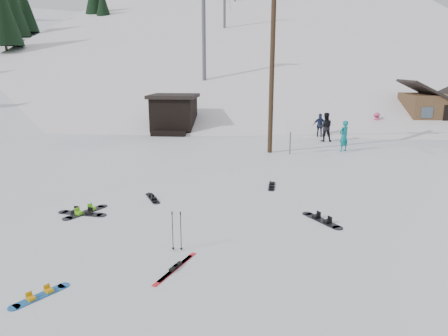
# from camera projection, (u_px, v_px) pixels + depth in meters

# --- Properties ---
(ground) EXTENTS (200.00, 200.00, 0.00)m
(ground) POSITION_uv_depth(u_px,v_px,m) (192.00, 274.00, 9.22)
(ground) COLOR white
(ground) RESTS_ON ground
(ski_slope) EXTENTS (60.00, 85.24, 65.97)m
(ski_slope) POSITION_uv_depth(u_px,v_px,m) (252.00, 173.00, 65.24)
(ski_slope) COLOR white
(ski_slope) RESTS_ON ground
(ridge_left) EXTENTS (47.54, 95.03, 58.38)m
(ridge_left) POSITION_uv_depth(u_px,v_px,m) (17.00, 172.00, 61.59)
(ridge_left) COLOR white
(ridge_left) RESTS_ON ground
(treeline_crest) EXTENTS (50.00, 6.00, 10.00)m
(treeline_crest) POSITION_uv_depth(u_px,v_px,m) (256.00, 89.00, 92.24)
(treeline_crest) COLOR black
(treeline_crest) RESTS_ON ski_slope
(utility_pole) EXTENTS (2.00, 0.26, 9.00)m
(utility_pole) POSITION_uv_depth(u_px,v_px,m) (272.00, 67.00, 21.41)
(utility_pole) COLOR #3A2819
(utility_pole) RESTS_ON ground
(trail_sign) EXTENTS (0.50, 0.09, 1.85)m
(trail_sign) POSITION_uv_depth(u_px,v_px,m) (291.00, 131.00, 21.73)
(trail_sign) COLOR #595B60
(trail_sign) RESTS_ON ground
(lift_hut) EXTENTS (3.40, 4.10, 2.75)m
(lift_hut) POSITION_uv_depth(u_px,v_px,m) (174.00, 113.00, 29.57)
(lift_hut) COLOR black
(lift_hut) RESTS_ON ground
(lift_tower_near) EXTENTS (2.20, 0.36, 8.00)m
(lift_tower_near) POSITION_uv_depth(u_px,v_px,m) (204.00, 32.00, 36.64)
(lift_tower_near) COLOR #595B60
(lift_tower_near) RESTS_ON ski_slope
(cabin) EXTENTS (5.39, 4.40, 3.77)m
(cabin) POSITION_uv_depth(u_px,v_px,m) (438.00, 110.00, 30.63)
(cabin) COLOR brown
(cabin) RESTS_ON ground
(hero_snowboard) EXTENTS (0.83, 1.13, 0.09)m
(hero_snowboard) POSITION_uv_depth(u_px,v_px,m) (40.00, 295.00, 8.32)
(hero_snowboard) COLOR #1B62B4
(hero_snowboard) RESTS_ON ground
(hero_skis) EXTENTS (0.71, 1.71, 0.09)m
(hero_skis) POSITION_uv_depth(u_px,v_px,m) (175.00, 268.00, 9.46)
(hero_skis) COLOR red
(hero_skis) RESTS_ON ground
(ski_poles) EXTENTS (0.29, 0.08, 1.07)m
(ski_poles) POSITION_uv_depth(u_px,v_px,m) (177.00, 231.00, 10.31)
(ski_poles) COLOR black
(ski_poles) RESTS_ON ground
(board_scatter_a) EXTENTS (1.69, 0.49, 0.12)m
(board_scatter_a) POSITION_uv_depth(u_px,v_px,m) (82.00, 213.00, 13.01)
(board_scatter_a) COLOR black
(board_scatter_a) RESTS_ON ground
(board_scatter_b) EXTENTS (0.81, 1.24, 0.10)m
(board_scatter_b) POSITION_uv_depth(u_px,v_px,m) (153.00, 198.00, 14.54)
(board_scatter_b) COLOR black
(board_scatter_b) RESTS_ON ground
(board_scatter_c) EXTENTS (0.98, 1.55, 0.12)m
(board_scatter_c) POSITION_uv_depth(u_px,v_px,m) (86.00, 212.00, 13.14)
(board_scatter_c) COLOR black
(board_scatter_c) RESTS_ON ground
(board_scatter_d) EXTENTS (1.10, 1.44, 0.12)m
(board_scatter_d) POSITION_uv_depth(u_px,v_px,m) (322.00, 220.00, 12.42)
(board_scatter_d) COLOR black
(board_scatter_d) RESTS_ON ground
(board_scatter_f) EXTENTS (0.31, 1.35, 0.09)m
(board_scatter_f) POSITION_uv_depth(u_px,v_px,m) (272.00, 186.00, 16.04)
(board_scatter_f) COLOR black
(board_scatter_f) RESTS_ON ground
(skier_teal) EXTENTS (0.76, 0.72, 1.75)m
(skier_teal) POSITION_uv_depth(u_px,v_px,m) (344.00, 136.00, 22.65)
(skier_teal) COLOR #0C767E
(skier_teal) RESTS_ON ground
(skier_dark) EXTENTS (0.93, 0.73, 1.86)m
(skier_dark) POSITION_uv_depth(u_px,v_px,m) (325.00, 127.00, 25.71)
(skier_dark) COLOR black
(skier_dark) RESTS_ON ground
(skier_pink) EXTENTS (0.99, 0.63, 1.46)m
(skier_pink) POSITION_uv_depth(u_px,v_px,m) (376.00, 122.00, 29.41)
(skier_pink) COLOR #D64B75
(skier_pink) RESTS_ON ground
(skier_navy) EXTENTS (0.99, 0.48, 1.63)m
(skier_navy) POSITION_uv_depth(u_px,v_px,m) (320.00, 126.00, 27.18)
(skier_navy) COLOR #1D2449
(skier_navy) RESTS_ON ground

